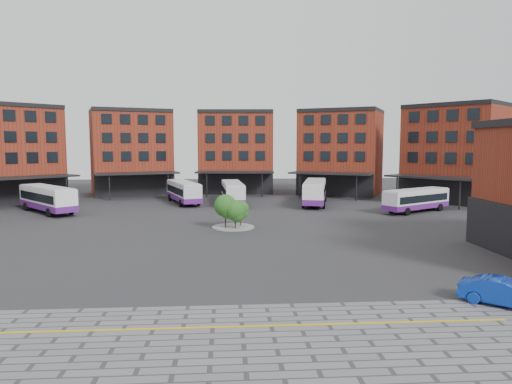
{
  "coord_description": "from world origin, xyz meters",
  "views": [
    {
      "loc": [
        1.29,
        -34.81,
        8.62
      ],
      "look_at": [
        4.2,
        9.28,
        4.0
      ],
      "focal_mm": 32.0,
      "sensor_mm": 36.0,
      "label": 1
    }
  ],
  "objects": [
    {
      "name": "ground",
      "position": [
        0.0,
        0.0,
        0.0
      ],
      "size": [
        160.0,
        160.0,
        0.0
      ],
      "primitive_type": "plane",
      "color": "#28282B",
      "rests_on": "ground"
    },
    {
      "name": "yellow_line",
      "position": [
        2.0,
        -14.0,
        0.03
      ],
      "size": [
        26.0,
        0.15,
        0.02
      ],
      "primitive_type": "cube",
      "color": "gold",
      "rests_on": "paving_zone"
    },
    {
      "name": "main_building",
      "position": [
        -4.77,
        38.25,
        7.23
      ],
      "size": [
        94.14,
        42.48,
        14.6
      ],
      "color": "maroon",
      "rests_on": "ground"
    },
    {
      "name": "tree_island",
      "position": [
        1.92,
        11.5,
        1.89
      ],
      "size": [
        4.4,
        4.4,
        3.55
      ],
      "color": "gray",
      "rests_on": "ground"
    },
    {
      "name": "bus_b",
      "position": [
        -21.31,
        24.02,
        1.82
      ],
      "size": [
        9.93,
        10.71,
        3.35
      ],
      "rotation": [
        0.0,
        0.0,
        0.73
      ],
      "color": "white",
      "rests_on": "ground"
    },
    {
      "name": "bus_c",
      "position": [
        -4.98,
        32.26,
        1.73
      ],
      "size": [
        6.11,
        11.57,
        3.19
      ],
      "rotation": [
        0.0,
        0.0,
        0.33
      ],
      "color": "silver",
      "rests_on": "ground"
    },
    {
      "name": "bus_d",
      "position": [
        2.23,
        30.64,
        1.73
      ],
      "size": [
        3.42,
        11.51,
        3.2
      ],
      "rotation": [
        0.0,
        0.0,
        0.07
      ],
      "color": "silver",
      "rests_on": "ground"
    },
    {
      "name": "bus_e",
      "position": [
        14.0,
        29.48,
        1.87
      ],
      "size": [
        5.63,
        12.59,
        3.46
      ],
      "rotation": [
        0.0,
        0.0,
        -0.24
      ],
      "color": "white",
      "rests_on": "ground"
    },
    {
      "name": "bus_f",
      "position": [
        25.57,
        21.5,
        1.6
      ],
      "size": [
        10.27,
        7.46,
        2.96
      ],
      "rotation": [
        0.0,
        0.0,
        -1.03
      ],
      "color": "white",
      "rests_on": "ground"
    },
    {
      "name": "blue_car",
      "position": [
        16.11,
        -12.03,
        0.73
      ],
      "size": [
        4.41,
        4.04,
        1.47
      ],
      "primitive_type": "imported",
      "rotation": [
        0.0,
        0.0,
        0.88
      ],
      "color": "#0C31A4",
      "rests_on": "ground"
    }
  ]
}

